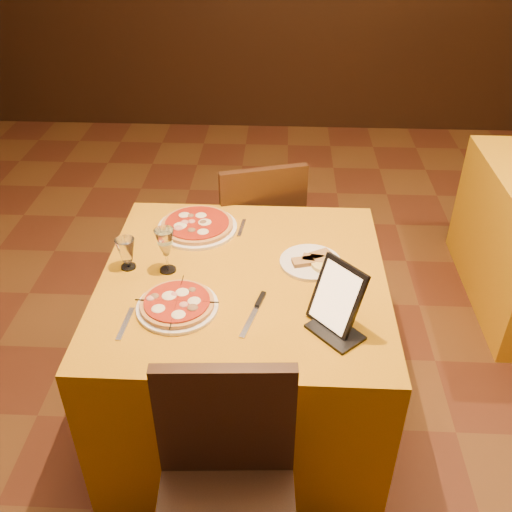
{
  "coord_description": "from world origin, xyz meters",
  "views": [
    {
      "loc": [
        -0.05,
        -1.66,
        2.06
      ],
      "look_at": [
        -0.14,
        0.08,
        0.86
      ],
      "focal_mm": 40.0,
      "sensor_mm": 36.0,
      "label": 1
    }
  ],
  "objects_px": {
    "pizza_near": "(177,305)",
    "pizza_far": "(197,226)",
    "main_table": "(244,347)",
    "tablet": "(337,296)",
    "wine_glass": "(166,250)",
    "chair_main_far": "(254,231)",
    "water_glass": "(127,254)"
  },
  "relations": [
    {
      "from": "wine_glass",
      "to": "chair_main_far",
      "type": "bearing_deg",
      "value": 68.91
    },
    {
      "from": "main_table",
      "to": "tablet",
      "type": "bearing_deg",
      "value": -37.93
    },
    {
      "from": "wine_glass",
      "to": "water_glass",
      "type": "xyz_separation_m",
      "value": [
        -0.16,
        0.01,
        -0.03
      ]
    },
    {
      "from": "main_table",
      "to": "pizza_far",
      "type": "distance_m",
      "value": 0.56
    },
    {
      "from": "water_glass",
      "to": "pizza_near",
      "type": "bearing_deg",
      "value": -45.76
    },
    {
      "from": "pizza_far",
      "to": "water_glass",
      "type": "relative_size",
      "value": 2.66
    },
    {
      "from": "main_table",
      "to": "tablet",
      "type": "xyz_separation_m",
      "value": [
        0.33,
        -0.26,
        0.49
      ]
    },
    {
      "from": "pizza_near",
      "to": "tablet",
      "type": "xyz_separation_m",
      "value": [
        0.55,
        -0.05,
        0.1
      ]
    },
    {
      "from": "main_table",
      "to": "wine_glass",
      "type": "bearing_deg",
      "value": 175.57
    },
    {
      "from": "main_table",
      "to": "water_glass",
      "type": "distance_m",
      "value": 0.63
    },
    {
      "from": "main_table",
      "to": "water_glass",
      "type": "height_order",
      "value": "water_glass"
    },
    {
      "from": "pizza_far",
      "to": "pizza_near",
      "type": "bearing_deg",
      "value": -89.9
    },
    {
      "from": "pizza_far",
      "to": "water_glass",
      "type": "distance_m",
      "value": 0.38
    },
    {
      "from": "main_table",
      "to": "chair_main_far",
      "type": "distance_m",
      "value": 0.8
    },
    {
      "from": "water_glass",
      "to": "tablet",
      "type": "xyz_separation_m",
      "value": [
        0.79,
        -0.29,
        0.06
      ]
    },
    {
      "from": "main_table",
      "to": "pizza_far",
      "type": "height_order",
      "value": "pizza_far"
    },
    {
      "from": "water_glass",
      "to": "main_table",
      "type": "bearing_deg",
      "value": -4.46
    },
    {
      "from": "main_table",
      "to": "wine_glass",
      "type": "distance_m",
      "value": 0.56
    },
    {
      "from": "pizza_far",
      "to": "wine_glass",
      "type": "relative_size",
      "value": 1.82
    },
    {
      "from": "water_glass",
      "to": "tablet",
      "type": "height_order",
      "value": "tablet"
    },
    {
      "from": "main_table",
      "to": "pizza_near",
      "type": "distance_m",
      "value": 0.49
    },
    {
      "from": "pizza_near",
      "to": "pizza_far",
      "type": "bearing_deg",
      "value": 90.1
    },
    {
      "from": "main_table",
      "to": "tablet",
      "type": "distance_m",
      "value": 0.65
    },
    {
      "from": "chair_main_far",
      "to": "water_glass",
      "type": "bearing_deg",
      "value": 42.29
    },
    {
      "from": "pizza_near",
      "to": "wine_glass",
      "type": "distance_m",
      "value": 0.25
    },
    {
      "from": "main_table",
      "to": "pizza_far",
      "type": "xyz_separation_m",
      "value": [
        -0.22,
        0.33,
        0.39
      ]
    },
    {
      "from": "main_table",
      "to": "pizza_near",
      "type": "relative_size",
      "value": 3.74
    },
    {
      "from": "tablet",
      "to": "chair_main_far",
      "type": "bearing_deg",
      "value": 155.26
    },
    {
      "from": "pizza_far",
      "to": "water_glass",
      "type": "xyz_separation_m",
      "value": [
        -0.23,
        -0.3,
        0.05
      ]
    },
    {
      "from": "main_table",
      "to": "water_glass",
      "type": "xyz_separation_m",
      "value": [
        -0.46,
        0.04,
        0.44
      ]
    },
    {
      "from": "pizza_near",
      "to": "water_glass",
      "type": "bearing_deg",
      "value": 134.24
    },
    {
      "from": "pizza_near",
      "to": "tablet",
      "type": "relative_size",
      "value": 1.2
    }
  ]
}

